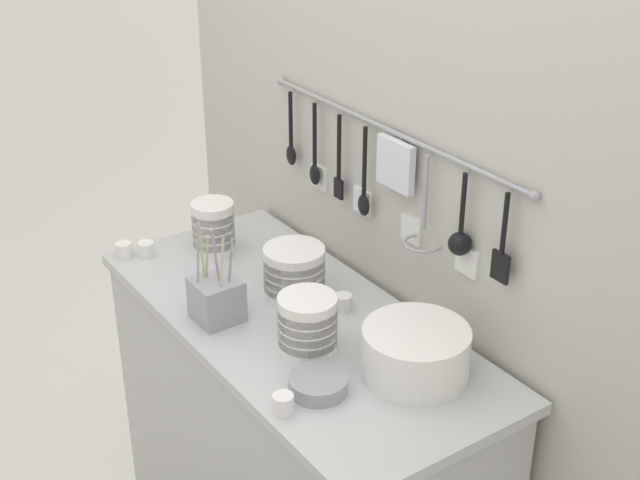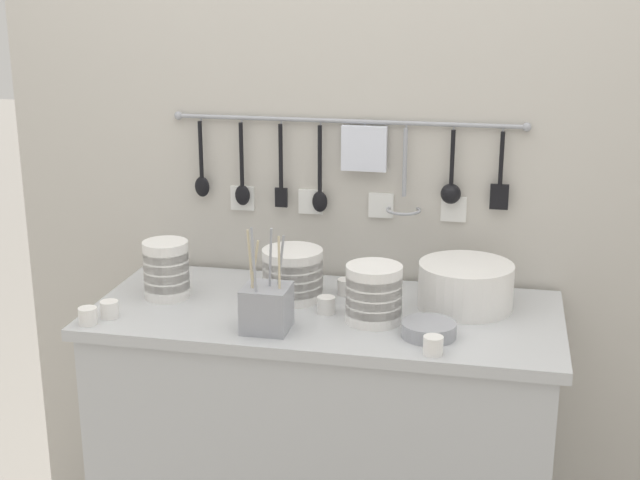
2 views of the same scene
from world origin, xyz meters
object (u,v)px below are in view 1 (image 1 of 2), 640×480
(bowl_stack_short_front, at_px, (294,272))
(plate_stack, at_px, (415,353))
(cup_by_caddy, at_px, (283,404))
(steel_mixing_bowl, at_px, (318,384))
(cup_edge_near, at_px, (290,315))
(bowl_stack_wide_centre, at_px, (308,324))
(cup_front_right, at_px, (343,302))
(cup_mid_row, at_px, (146,249))
(cutlery_caddy, at_px, (217,299))
(bowl_stack_tall_left, at_px, (213,228))
(cup_back_left, at_px, (124,250))

(bowl_stack_short_front, bearing_deg, plate_stack, 3.65)
(bowl_stack_short_front, height_order, cup_by_caddy, bowl_stack_short_front)
(steel_mixing_bowl, bearing_deg, cup_edge_near, 159.64)
(bowl_stack_wide_centre, xyz_separation_m, cup_front_right, (-0.10, 0.18, -0.05))
(steel_mixing_bowl, xyz_separation_m, cup_edge_near, (-0.27, 0.10, 0.00))
(cup_by_caddy, relative_size, cup_mid_row, 1.00)
(bowl_stack_wide_centre, height_order, cup_edge_near, bowl_stack_wide_centre)
(cup_front_right, bearing_deg, cutlery_caddy, -116.93)
(bowl_stack_tall_left, distance_m, cup_front_right, 0.49)
(bowl_stack_short_front, bearing_deg, cup_mid_row, -151.38)
(cup_front_right, bearing_deg, steel_mixing_bowl, -45.07)
(cutlery_caddy, relative_size, cup_by_caddy, 5.72)
(bowl_stack_tall_left, bearing_deg, cup_back_left, -118.08)
(cup_mid_row, bearing_deg, bowl_stack_tall_left, 62.93)
(cup_mid_row, bearing_deg, cup_back_left, -121.20)
(bowl_stack_wide_centre, height_order, cup_mid_row, bowl_stack_wide_centre)
(plate_stack, xyz_separation_m, cup_edge_near, (-0.35, -0.12, -0.04))
(cutlery_caddy, bearing_deg, bowl_stack_wide_centre, 23.48)
(cup_by_caddy, bearing_deg, steel_mixing_bowl, 100.58)
(bowl_stack_tall_left, distance_m, bowl_stack_short_front, 0.34)
(cup_mid_row, bearing_deg, cutlery_caddy, 0.75)
(cutlery_caddy, bearing_deg, steel_mixing_bowl, 5.50)
(plate_stack, relative_size, cup_front_right, 5.30)
(cup_by_caddy, bearing_deg, bowl_stack_wide_centre, 133.41)
(cup_edge_near, bearing_deg, bowl_stack_wide_centre, -13.79)
(cup_by_caddy, distance_m, cup_front_right, 0.44)
(plate_stack, height_order, steel_mixing_bowl, plate_stack)
(bowl_stack_wide_centre, xyz_separation_m, steel_mixing_bowl, (0.15, -0.07, -0.06))
(cup_by_caddy, xyz_separation_m, cup_edge_near, (-0.29, 0.21, 0.00))
(bowl_stack_wide_centre, bearing_deg, cup_by_caddy, -46.59)
(bowl_stack_short_front, height_order, cup_back_left, bowl_stack_short_front)
(cutlery_caddy, bearing_deg, cup_mid_row, -179.25)
(bowl_stack_wide_centre, bearing_deg, plate_stack, 33.81)
(steel_mixing_bowl, xyz_separation_m, cutlery_caddy, (-0.39, -0.04, 0.04))
(cup_by_caddy, bearing_deg, bowl_stack_tall_left, 162.37)
(cup_front_right, relative_size, cup_mid_row, 1.00)
(bowl_stack_wide_centre, bearing_deg, steel_mixing_bowl, -25.72)
(bowl_stack_short_front, distance_m, cutlery_caddy, 0.23)
(cup_edge_near, bearing_deg, cup_by_caddy, -35.08)
(plate_stack, bearing_deg, steel_mixing_bowl, -108.93)
(bowl_stack_short_front, height_order, steel_mixing_bowl, bowl_stack_short_front)
(plate_stack, xyz_separation_m, cutlery_caddy, (-0.47, -0.26, -0.00))
(bowl_stack_tall_left, xyz_separation_m, cup_mid_row, (-0.09, -0.17, -0.06))
(cup_back_left, bearing_deg, cup_front_right, 30.34)
(plate_stack, relative_size, steel_mixing_bowl, 1.85)
(cup_back_left, bearing_deg, plate_stack, 18.99)
(cup_front_right, bearing_deg, bowl_stack_short_front, -155.72)
(steel_mixing_bowl, distance_m, cup_by_caddy, 0.11)
(bowl_stack_wide_centre, bearing_deg, cup_front_right, 119.91)
(bowl_stack_short_front, relative_size, cup_front_right, 3.48)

